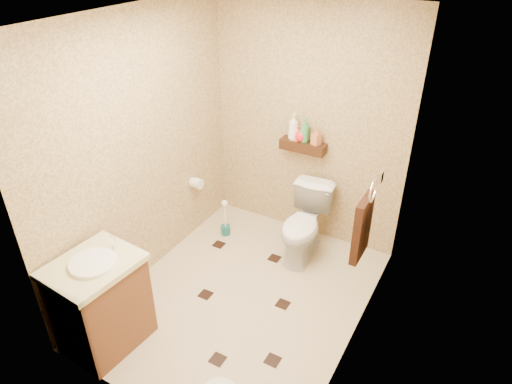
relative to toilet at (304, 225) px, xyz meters
The scene contains 18 objects.
ground 0.93m from the toilet, 103.61° to the right, with size 2.50×2.50×0.00m, color #CAB093.
wall_back 0.96m from the toilet, 115.73° to the left, with size 2.00×0.04×2.40m, color tan.
wall_front 2.26m from the toilet, 95.53° to the right, with size 2.00×0.04×2.40m, color tan.
wall_left 1.69m from the toilet, 145.30° to the right, with size 0.04×2.50×2.40m, color tan.
wall_right 1.43m from the toilet, 46.18° to the right, with size 0.04×2.50×2.40m, color tan.
ceiling 2.22m from the toilet, 103.61° to the right, with size 2.00×2.50×0.02m, color silver.
wall_shelf 0.77m from the toilet, 120.80° to the left, with size 0.46×0.14×0.10m, color #3B1D10.
floor_accents 0.93m from the toilet, 102.03° to the right, with size 1.28×1.42×0.01m.
toilet is the anchor object (origin of this frame).
vanity 2.00m from the toilet, 116.82° to the right, with size 0.58×0.69×0.91m.
toilet_brush 0.89m from the toilet, behind, with size 0.10×0.10×0.43m.
towel_ring 1.09m from the toilet, 39.27° to the right, with size 0.12×0.30×0.76m.
toilet_paper 1.18m from the toilet, behind, with size 0.12×0.11×0.12m.
bottle_a 0.96m from the toilet, 132.73° to the left, with size 0.10×0.10×0.26m, color white.
bottle_b 0.90m from the toilet, 128.81° to the left, with size 0.07×0.07×0.15m, color #FF9D35.
bottle_c 0.89m from the toilet, 123.63° to the left, with size 0.13×0.13×0.16m, color red.
bottle_d 0.92m from the toilet, 119.84° to the left, with size 0.09×0.09×0.24m, color green.
bottle_e 0.87m from the toilet, 101.46° to the left, with size 0.08×0.08×0.17m, color #C56D41.
Camera 1 is at (1.60, -2.61, 2.91)m, focal length 32.00 mm.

